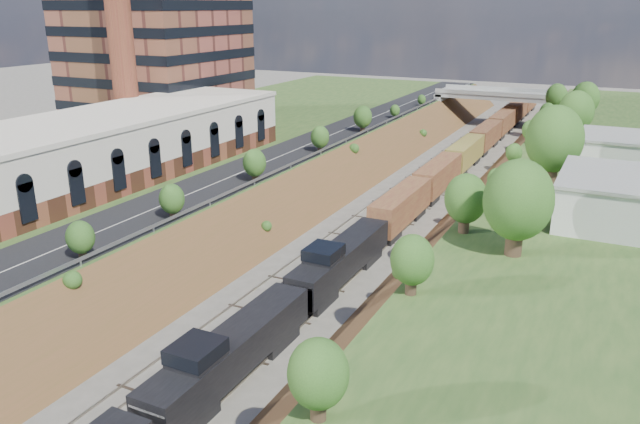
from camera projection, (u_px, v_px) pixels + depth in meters
platform_left at (170, 163)px, 87.12m from camera, size 44.00×180.00×5.00m
embankment_left at (310, 200)px, 78.69m from camera, size 10.00×180.00×10.00m
embankment_right at (485, 226)px, 69.47m from camera, size 10.00×180.00×10.00m
rail_left_track at (371, 209)px, 75.14m from camera, size 1.58×180.00×0.18m
rail_right_track at (413, 215)px, 72.96m from camera, size 1.58×180.00×0.18m
road at (278, 158)px, 78.98m from camera, size 8.00×180.00×0.10m
guardrail at (306, 157)px, 76.94m from camera, size 0.10×171.00×0.70m
commercial_building at (66, 157)px, 64.40m from camera, size 14.30×62.30×7.00m
overpass at (498, 102)px, 125.31m from camera, size 24.50×8.30×7.40m
white_building_near at (614, 200)px, 55.21m from camera, size 9.00×12.00×4.00m
white_building_far at (617, 152)px, 74.21m from camera, size 8.00×10.00×3.60m
tree_right_large at (518, 201)px, 46.97m from camera, size 5.25×5.25×7.61m
tree_left_crest at (33, 256)px, 42.75m from camera, size 2.45×2.45×3.55m
freight_train at (452, 164)px, 86.62m from camera, size 2.70×153.17×4.55m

